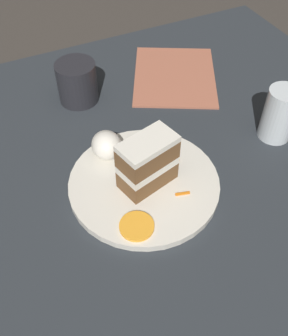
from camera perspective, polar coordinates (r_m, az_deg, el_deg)
The scene contains 10 objects.
ground_plane at distance 0.71m, azimuth 2.93°, elevation -2.75°, with size 6.00×6.00×0.00m, color #38332D.
dining_table at distance 0.70m, azimuth 2.98°, elevation -1.82°, with size 0.93×0.99×0.04m, color #282D33.
plate at distance 0.66m, azimuth 0.00°, elevation -2.27°, with size 0.25×0.25×0.01m, color silver.
cake_slice at distance 0.62m, azimuth 0.52°, elevation 0.81°, with size 0.07×0.10×0.09m.
cream_dollop at distance 0.68m, azimuth -5.43°, elevation 3.32°, with size 0.06×0.05×0.05m, color white.
orange_garnish at distance 0.60m, azimuth -1.06°, elevation -8.42°, with size 0.05×0.05×0.01m, color orange.
carrot_shreds_scatter at distance 0.68m, azimuth 2.26°, elevation 0.85°, with size 0.13×0.08×0.00m.
drinking_glass at distance 0.76m, azimuth 19.13°, elevation 6.83°, with size 0.06×0.06×0.10m.
coffee_mug at distance 0.82m, azimuth -9.70°, elevation 12.35°, with size 0.08×0.08×0.08m.
menu_card at distance 0.90m, azimuth 4.46°, elevation 13.20°, with size 0.18×0.22×0.00m, color #B2664C.
Camera 1 is at (0.39, -0.23, 0.55)m, focal length 42.00 mm.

